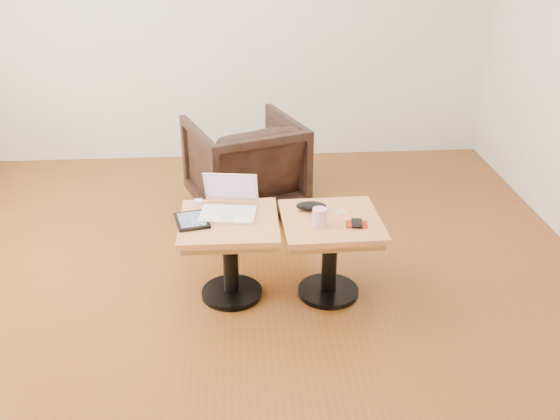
{
  "coord_description": "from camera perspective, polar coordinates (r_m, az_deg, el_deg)",
  "views": [
    {
      "loc": [
        0.09,
        -3.01,
        2.04
      ],
      "look_at": [
        0.3,
        0.03,
        0.54
      ],
      "focal_mm": 40.0,
      "sensor_mm": 36.0,
      "label": 1
    }
  ],
  "objects": [
    {
      "name": "laptop",
      "position": [
        3.48,
        -4.69,
        0.43
      ],
      "size": [
        0.34,
        0.33,
        0.21
      ],
      "rotation": [
        0.0,
        0.0,
        -0.14
      ],
      "color": "white",
      "rests_on": "side_table_left"
    },
    {
      "name": "side_table_right",
      "position": [
        3.48,
        4.63,
        -2.57
      ],
      "size": [
        0.55,
        0.55,
        0.49
      ],
      "rotation": [
        0.0,
        0.0,
        0.03
      ],
      "color": "black",
      "rests_on": "ground"
    },
    {
      "name": "earbuds_tangle",
      "position": [
        3.48,
        5.56,
        -0.21
      ],
      "size": [
        0.08,
        0.05,
        0.01
      ],
      "color": "white",
      "rests_on": "side_table_right"
    },
    {
      "name": "glasses_case",
      "position": [
        3.49,
        2.88,
        0.35
      ],
      "size": [
        0.18,
        0.1,
        0.05
      ],
      "primitive_type": "ellipsoid",
      "rotation": [
        0.0,
        0.0,
        -0.12
      ],
      "color": "black",
      "rests_on": "side_table_right"
    },
    {
      "name": "side_table_left",
      "position": [
        3.47,
        -4.62,
        -2.69
      ],
      "size": [
        0.54,
        0.54,
        0.49
      ],
      "rotation": [
        0.0,
        0.0,
        -0.01
      ],
      "color": "black",
      "rests_on": "ground"
    },
    {
      "name": "armchair",
      "position": [
        4.52,
        -3.24,
        4.18
      ],
      "size": [
        0.95,
        0.96,
        0.68
      ],
      "primitive_type": "imported",
      "rotation": [
        0.0,
        0.0,
        3.5
      ],
      "color": "black",
      "rests_on": "ground"
    },
    {
      "name": "striped_cup",
      "position": [
        3.33,
        3.63,
        -0.65
      ],
      "size": [
        0.08,
        0.08,
        0.1
      ],
      "primitive_type": "cylinder",
      "rotation": [
        0.0,
        0.0,
        0.11
      ],
      "color": "#D75B80",
      "rests_on": "side_table_right"
    },
    {
      "name": "room_shell",
      "position": [
        3.09,
        -5.67,
        13.23
      ],
      "size": [
        4.52,
        4.52,
        2.71
      ],
      "color": "brown",
      "rests_on": "ground"
    },
    {
      "name": "charging_adapter",
      "position": [
        3.6,
        -7.48,
        0.72
      ],
      "size": [
        0.04,
        0.04,
        0.03
      ],
      "primitive_type": "cube",
      "rotation": [
        0.0,
        0.0,
        0.03
      ],
      "color": "white",
      "rests_on": "side_table_left"
    },
    {
      "name": "tablet",
      "position": [
        3.41,
        -8.07,
        -0.95
      ],
      "size": [
        0.21,
        0.25,
        0.02
      ],
      "rotation": [
        0.0,
        0.0,
        0.22
      ],
      "color": "black",
      "rests_on": "side_table_left"
    },
    {
      "name": "phone_on_sleeve",
      "position": [
        3.37,
        7.03,
        -1.26
      ],
      "size": [
        0.13,
        0.11,
        0.01
      ],
      "rotation": [
        0.0,
        0.0,
        -0.15
      ],
      "color": "maroon",
      "rests_on": "side_table_right"
    }
  ]
}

